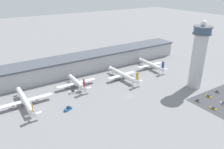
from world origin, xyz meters
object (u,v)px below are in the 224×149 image
Objects in this scene: car_green_van at (198,101)px; airplane_gate_alpha at (25,101)px; service_truck_baggage at (74,92)px; car_red_hatchback at (213,108)px; car_navy_sedan at (223,103)px; airplane_gate_charlie at (123,75)px; airplane_gate_bravo at (77,83)px; control_tower at (199,55)px; car_maroon_suv at (209,96)px; airplane_gate_delta at (151,65)px; service_truck_fuel at (157,68)px; car_silver_sedan at (217,92)px; service_truck_catering at (68,109)px.

airplane_gate_alpha is at bearing 150.43° from car_green_van.
service_truck_baggage is 1.62× the size of car_red_hatchback.
airplane_gate_charlie is at bearing 115.29° from car_navy_sedan.
airplane_gate_bravo is at bearing 128.17° from car_red_hatchback.
car_green_van is (67.76, -73.30, -3.48)m from airplane_gate_bravo.
control_tower is 1.62× the size of airplane_gate_bravo.
car_maroon_suv is 1.07× the size of car_green_van.
airplane_gate_delta is 86.59m from car_red_hatchback.
service_truck_fuel reaches higher than car_navy_sedan.
airplane_gate_charlie is at bearing 0.95° from airplane_gate_alpha.
service_truck_baggage is 99.00m from car_green_van.
control_tower is at bearing -18.76° from airplane_gate_alpha.
airplane_gate_alpha is 1.20× the size of airplane_gate_delta.
car_silver_sedan is 0.90× the size of car_maroon_suv.
airplane_gate_charlie is at bearing 119.83° from car_maroon_suv.
service_truck_catering is 110.48m from car_maroon_suv.
service_truck_baggage is (-93.96, 45.80, -27.42)m from control_tower.
car_green_van is at bearing -69.50° from airplane_gate_charlie.
car_maroon_suv is (126.19, -64.27, -3.91)m from airplane_gate_alpha.
service_truck_baggage is at bearing 57.97° from service_truck_catering.
car_green_van is (-19.28, -19.19, -27.86)m from control_tower.
airplane_gate_alpha is 9.89× the size of car_red_hatchback.
control_tower is 1.25× the size of airplane_gate_alpha.
control_tower reaches higher than airplane_gate_alpha.
airplane_gate_delta is at bearing 87.58° from car_navy_sedan.
car_navy_sedan is 12.49m from car_red_hatchback.
airplane_gate_charlie reaches higher than car_green_van.
airplane_gate_delta is at bearing 93.33° from control_tower.
service_truck_catering is at bearing 157.37° from car_maroon_suv.
car_maroon_suv is (-13.05, -0.97, 0.03)m from car_silver_sedan.
car_navy_sedan is at bearing -47.05° from airplane_gate_bravo.
car_navy_sedan is at bearing -64.71° from airplane_gate_charlie.
control_tower reaches higher than service_truck_catering.
car_maroon_suv is at bearing -26.99° from airplane_gate_alpha.
airplane_gate_charlie is 10.59× the size of car_silver_sedan.
service_truck_catering is at bearing -41.94° from airplane_gate_alpha.
car_silver_sedan is at bearing 4.24° from car_maroon_suv.
airplane_gate_charlie is 70.15m from car_green_van.
car_red_hatchback is (24.66, -78.67, -3.84)m from airplane_gate_charlie.
airplane_gate_charlie is at bearing 133.35° from control_tower.
service_truck_catering reaches higher than car_navy_sedan.
car_red_hatchback is (67.89, -86.36, -3.54)m from airplane_gate_bravo.
airplane_gate_bravo is 7.88× the size of car_maroon_suv.
car_red_hatchback is at bearing -151.94° from car_silver_sedan.
airplane_gate_bravo is 5.51× the size of service_truck_catering.
car_navy_sedan is at bearing -96.56° from service_truck_fuel.
airplane_gate_bravo reaches higher than car_red_hatchback.
car_silver_sedan is at bearing -19.86° from service_truck_catering.
airplane_gate_charlie is at bearing 110.50° from car_green_van.
car_maroon_suv is at bearing -92.43° from airplane_gate_delta.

